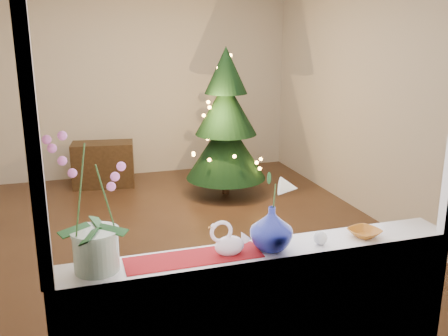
% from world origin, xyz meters
% --- Properties ---
extents(ground, '(5.00, 5.00, 0.00)m').
position_xyz_m(ground, '(0.00, 0.00, 0.00)').
color(ground, '#392317').
rests_on(ground, ground).
extents(wall_back, '(4.50, 0.10, 2.70)m').
position_xyz_m(wall_back, '(0.00, 2.50, 1.35)').
color(wall_back, beige).
rests_on(wall_back, ground).
extents(wall_front, '(4.50, 0.10, 2.70)m').
position_xyz_m(wall_front, '(0.00, -2.50, 1.35)').
color(wall_front, beige).
rests_on(wall_front, ground).
extents(wall_right, '(0.10, 5.00, 2.70)m').
position_xyz_m(wall_right, '(2.25, 0.00, 1.35)').
color(wall_right, beige).
rests_on(wall_right, ground).
extents(windowsill, '(2.20, 0.26, 0.04)m').
position_xyz_m(windowsill, '(0.00, -2.37, 0.90)').
color(windowsill, white).
rests_on(windowsill, window_apron).
extents(window_frame, '(2.22, 0.06, 1.60)m').
position_xyz_m(window_frame, '(0.00, -2.47, 1.70)').
color(window_frame, white).
rests_on(window_frame, windowsill).
extents(runner, '(0.70, 0.20, 0.01)m').
position_xyz_m(runner, '(-0.38, -2.37, 0.92)').
color(runner, maroon).
rests_on(runner, windowsill).
extents(orchid_pot, '(0.31, 0.31, 0.69)m').
position_xyz_m(orchid_pot, '(-0.86, -2.35, 1.26)').
color(orchid_pot, white).
rests_on(orchid_pot, windowsill).
extents(swan, '(0.22, 0.12, 0.18)m').
position_xyz_m(swan, '(-0.19, -2.39, 1.01)').
color(swan, white).
rests_on(swan, windowsill).
extents(blue_vase, '(0.32, 0.32, 0.27)m').
position_xyz_m(blue_vase, '(0.04, -2.39, 1.06)').
color(blue_vase, navy).
rests_on(blue_vase, windowsill).
extents(lily, '(0.15, 0.09, 0.20)m').
position_xyz_m(lily, '(0.04, -2.39, 1.29)').
color(lily, silver).
rests_on(lily, blue_vase).
extents(paperweight, '(0.09, 0.09, 0.07)m').
position_xyz_m(paperweight, '(0.31, -2.41, 0.96)').
color(paperweight, silver).
rests_on(paperweight, windowsill).
extents(amber_dish, '(0.18, 0.18, 0.04)m').
position_xyz_m(amber_dish, '(0.60, -2.39, 0.94)').
color(amber_dish, '#9C5715').
rests_on(amber_dish, windowsill).
extents(xmas_tree, '(1.33, 1.33, 1.86)m').
position_xyz_m(xmas_tree, '(0.94, 1.21, 0.93)').
color(xmas_tree, black).
rests_on(xmas_tree, ground).
extents(side_table, '(0.85, 0.51, 0.60)m').
position_xyz_m(side_table, '(-0.53, 2.02, 0.30)').
color(side_table, black).
rests_on(side_table, ground).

